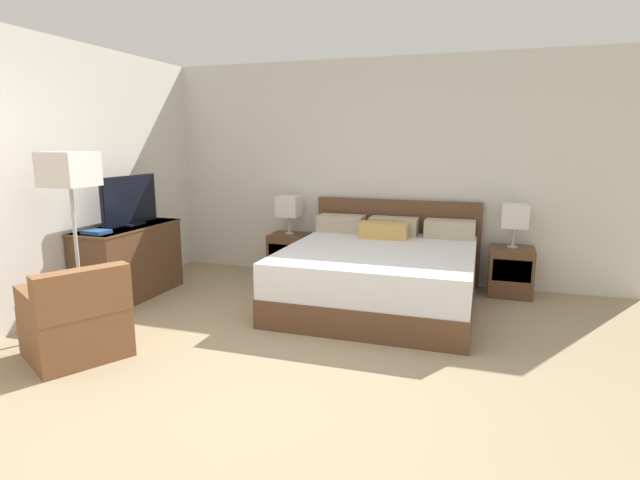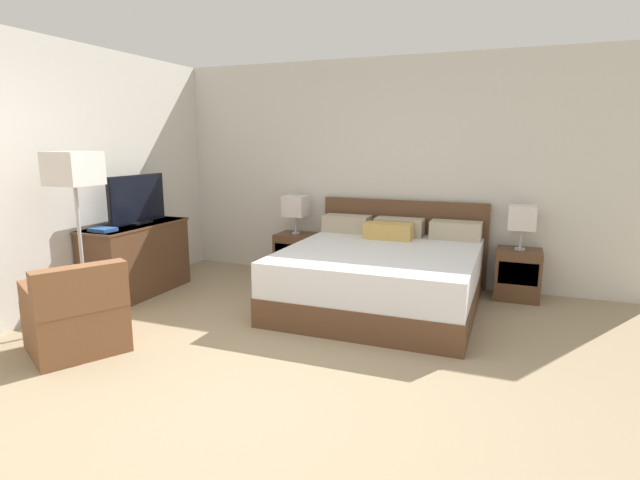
# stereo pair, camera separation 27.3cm
# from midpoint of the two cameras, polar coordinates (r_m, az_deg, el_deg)

# --- Properties ---
(ground_plane) EXTENTS (10.08, 10.08, 0.00)m
(ground_plane) POSITION_cam_midpoint_polar(r_m,az_deg,el_deg) (3.47, -11.09, -18.13)
(ground_plane) COLOR #998466
(wall_back) EXTENTS (6.22, 0.06, 2.67)m
(wall_back) POSITION_cam_midpoint_polar(r_m,az_deg,el_deg) (6.21, 3.92, 7.86)
(wall_back) COLOR beige
(wall_back) RESTS_ON ground
(wall_left) EXTENTS (0.06, 5.16, 2.67)m
(wall_left) POSITION_cam_midpoint_polar(r_m,az_deg,el_deg) (5.72, -27.43, 6.36)
(wall_left) COLOR beige
(wall_left) RESTS_ON ground
(bed) EXTENTS (1.98, 2.07, 1.01)m
(bed) POSITION_cam_midpoint_polar(r_m,az_deg,el_deg) (5.26, 5.39, -3.83)
(bed) COLOR brown
(bed) RESTS_ON ground
(nightstand_left) EXTENTS (0.47, 0.41, 0.55)m
(nightstand_left) POSITION_cam_midpoint_polar(r_m,az_deg,el_deg) (6.37, -4.74, -1.71)
(nightstand_left) COLOR brown
(nightstand_left) RESTS_ON ground
(nightstand_right) EXTENTS (0.47, 0.41, 0.55)m
(nightstand_right) POSITION_cam_midpoint_polar(r_m,az_deg,el_deg) (5.89, 19.72, -3.40)
(nightstand_right) COLOR brown
(nightstand_right) RESTS_ON ground
(table_lamp_left) EXTENTS (0.28, 0.28, 0.48)m
(table_lamp_left) POSITION_cam_midpoint_polar(r_m,az_deg,el_deg) (6.26, -4.83, 3.83)
(table_lamp_left) COLOR #B7B7BC
(table_lamp_left) RESTS_ON nightstand_left
(table_lamp_right) EXTENTS (0.28, 0.28, 0.48)m
(table_lamp_right) POSITION_cam_midpoint_polar(r_m,az_deg,el_deg) (5.78, 20.12, 2.57)
(table_lamp_right) COLOR #B7B7BC
(table_lamp_right) RESTS_ON nightstand_right
(dresser) EXTENTS (0.51, 1.27, 0.80)m
(dresser) POSITION_cam_midpoint_polar(r_m,az_deg,el_deg) (5.89, -22.16, -2.21)
(dresser) COLOR brown
(dresser) RESTS_ON ground
(tv) EXTENTS (0.18, 0.85, 0.54)m
(tv) POSITION_cam_midpoint_polar(r_m,az_deg,el_deg) (5.83, -22.17, 4.11)
(tv) COLOR black
(tv) RESTS_ON dresser
(book_red_cover) EXTENTS (0.26, 0.19, 0.04)m
(book_red_cover) POSITION_cam_midpoint_polar(r_m,az_deg,el_deg) (5.46, -25.51, 0.84)
(book_red_cover) COLOR #234C8E
(book_red_cover) RESTS_ON dresser
(armchair_by_window) EXTENTS (0.93, 0.93, 0.76)m
(armchair_by_window) POSITION_cam_midpoint_polar(r_m,az_deg,el_deg) (4.49, -27.66, -8.37)
(armchair_by_window) COLOR brown
(armchair_by_window) RESTS_ON ground
(floor_lamp) EXTENTS (0.37, 0.37, 1.60)m
(floor_lamp) POSITION_cam_midpoint_polar(r_m,az_deg,el_deg) (4.88, -28.15, 6.15)
(floor_lamp) COLOR #B7B7BC
(floor_lamp) RESTS_ON ground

